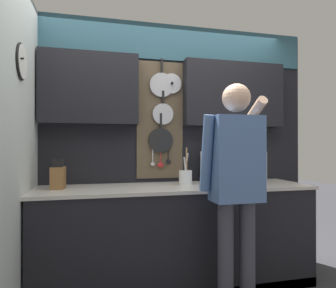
# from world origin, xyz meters

# --- Properties ---
(ground_plane) EXTENTS (14.00, 14.00, 0.00)m
(ground_plane) POSITION_xyz_m (0.00, 0.00, 0.00)
(ground_plane) COLOR #38383D
(base_cabinet_counter) EXTENTS (2.51, 0.68, 0.92)m
(base_cabinet_counter) POSITION_xyz_m (0.00, -0.00, 0.46)
(base_cabinet_counter) COLOR black
(base_cabinet_counter) RESTS_ON ground_plane
(back_wall_unit) EXTENTS (3.08, 0.20, 2.54)m
(back_wall_unit) POSITION_xyz_m (0.01, 0.30, 1.54)
(back_wall_unit) COLOR black
(back_wall_unit) RESTS_ON ground_plane
(side_wall) EXTENTS (0.07, 1.60, 2.54)m
(side_wall) POSITION_xyz_m (-1.27, -0.38, 1.28)
(side_wall) COLOR silver
(side_wall) RESTS_ON ground_plane
(microwave) EXTENTS (0.53, 0.39, 0.31)m
(microwave) POSITION_xyz_m (0.58, 0.04, 1.08)
(microwave) COLOR silver
(microwave) RESTS_ON base_cabinet_counter
(knife_block) EXTENTS (0.12, 0.16, 0.27)m
(knife_block) POSITION_xyz_m (-1.04, 0.04, 1.02)
(knife_block) COLOR brown
(knife_block) RESTS_ON base_cabinet_counter
(utensil_crock) EXTENTS (0.12, 0.12, 0.35)m
(utensil_crock) POSITION_xyz_m (0.10, 0.04, 1.00)
(utensil_crock) COLOR white
(utensil_crock) RESTS_ON base_cabinet_counter
(person) EXTENTS (0.54, 0.62, 1.77)m
(person) POSITION_xyz_m (0.32, -0.57, 1.06)
(person) COLOR #383842
(person) RESTS_ON ground_plane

